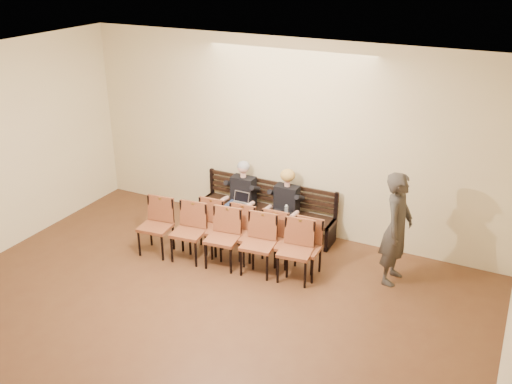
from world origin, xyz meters
TOP-DOWN VIEW (x-y plane):
  - room_walls at (0.00, 0.79)m, footprint 8.02×10.01m
  - bench at (-0.25, 4.65)m, footprint 2.60×0.90m
  - seated_man at (-0.70, 4.53)m, footprint 0.53×0.74m
  - seated_woman at (0.17, 4.53)m, footprint 0.52×0.72m
  - laptop at (-0.65, 4.34)m, footprint 0.30×0.24m
  - water_bottle at (0.30, 4.32)m, footprint 0.08×0.08m
  - bag at (-0.62, 4.08)m, footprint 0.41×0.30m
  - passerby at (2.26, 4.05)m, footprint 0.55×0.79m
  - chair_row_front at (0.06, 3.53)m, footprint 2.28×0.60m
  - chair_row_back at (-0.36, 3.24)m, footprint 3.02×0.87m

SIDE VIEW (x-z plane):
  - bag at x=-0.62m, z-range 0.00..0.28m
  - bench at x=-0.25m, z-range 0.00..0.45m
  - chair_row_front at x=0.06m, z-range 0.00..0.93m
  - chair_row_back at x=-0.36m, z-range 0.00..0.97m
  - water_bottle at x=0.30m, z-range 0.45..0.67m
  - laptop at x=-0.65m, z-range 0.45..0.67m
  - seated_woman at x=0.17m, z-range 0.00..1.21m
  - seated_man at x=-0.70m, z-range 0.00..1.28m
  - passerby at x=2.26m, z-range 0.00..2.10m
  - room_walls at x=0.00m, z-range 0.78..4.29m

